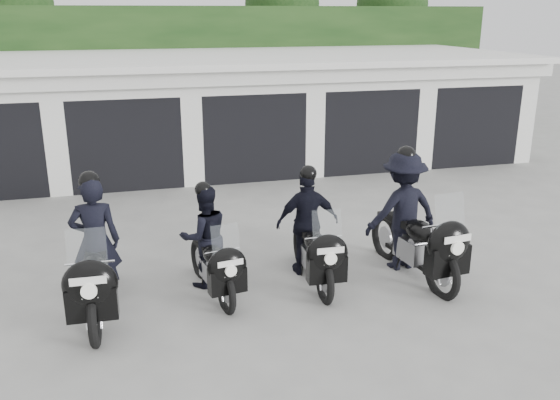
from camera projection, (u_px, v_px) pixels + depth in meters
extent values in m
plane|color=#9D9D98|center=(327.00, 267.00, 9.98)|extent=(80.00, 80.00, 0.00)
cube|color=white|center=(232.00, 108.00, 17.38)|extent=(16.00, 6.00, 2.80)
cube|color=white|center=(232.00, 57.00, 16.75)|extent=(16.40, 6.80, 0.16)
cube|color=white|center=(256.00, 76.00, 14.01)|extent=(16.40, 0.12, 0.40)
cube|color=black|center=(256.00, 177.00, 14.99)|extent=(16.00, 0.06, 0.24)
cube|color=white|center=(56.00, 135.00, 13.61)|extent=(0.50, 0.50, 2.80)
cube|color=black|center=(126.00, 136.00, 15.05)|extent=(2.60, 2.60, 2.20)
cube|color=white|center=(122.00, 85.00, 13.66)|extent=(2.60, 0.50, 0.60)
cube|color=white|center=(191.00, 129.00, 14.38)|extent=(0.50, 0.50, 2.80)
cube|color=black|center=(245.00, 130.00, 15.82)|extent=(2.60, 2.60, 2.20)
cube|color=white|center=(253.00, 81.00, 14.42)|extent=(2.60, 0.50, 0.60)
cube|color=white|center=(313.00, 123.00, 15.14)|extent=(0.50, 0.50, 2.80)
cube|color=black|center=(353.00, 124.00, 16.58)|extent=(2.60, 2.60, 2.20)
cube|color=white|center=(371.00, 77.00, 15.19)|extent=(2.60, 0.50, 0.60)
cube|color=white|center=(422.00, 117.00, 15.90)|extent=(0.50, 0.50, 2.80)
cube|color=black|center=(452.00, 119.00, 17.34)|extent=(2.60, 2.60, 2.20)
cube|color=white|center=(477.00, 74.00, 15.95)|extent=(2.60, 0.50, 0.60)
cube|color=white|center=(522.00, 113.00, 16.66)|extent=(0.50, 0.50, 2.80)
cube|color=#163212|center=(211.00, 70.00, 20.84)|extent=(20.00, 2.00, 4.30)
sphere|color=#163212|center=(10.00, 3.00, 19.94)|extent=(2.80, 2.80, 2.80)
cylinder|color=black|center=(21.00, 85.00, 20.77)|extent=(0.24, 0.24, 3.30)
sphere|color=#163212|center=(282.00, 4.00, 22.27)|extent=(2.80, 2.80, 2.80)
cylinder|color=black|center=(282.00, 78.00, 23.11)|extent=(0.24, 0.24, 3.30)
sphere|color=#163212|center=(392.00, 4.00, 23.38)|extent=(2.80, 2.80, 2.80)
cylinder|color=black|center=(388.00, 75.00, 24.21)|extent=(0.24, 0.24, 3.30)
torus|color=black|center=(94.00, 318.00, 7.64)|extent=(0.15, 0.80, 0.80)
torus|color=black|center=(101.00, 269.00, 9.10)|extent=(0.15, 0.80, 0.80)
cube|color=#98989D|center=(98.00, 285.00, 8.37)|extent=(0.30, 0.61, 0.35)
cube|color=black|center=(99.00, 297.00, 8.40)|extent=(0.13, 1.43, 0.07)
ellipsoid|color=black|center=(94.00, 266.00, 8.08)|extent=(0.37, 0.64, 0.32)
cube|color=black|center=(96.00, 252.00, 8.51)|extent=(0.30, 0.61, 0.11)
ellipsoid|color=black|center=(90.00, 284.00, 7.40)|extent=(0.70, 0.38, 0.66)
cube|color=black|center=(92.00, 302.00, 7.48)|extent=(0.64, 0.26, 0.44)
cube|color=#B2BFC6|center=(87.00, 251.00, 7.30)|extent=(0.49, 0.14, 0.56)
cylinder|color=silver|center=(90.00, 263.00, 7.54)|extent=(0.61, 0.05, 0.03)
cube|color=white|center=(88.00, 281.00, 7.19)|extent=(0.44, 0.03, 0.10)
cube|color=white|center=(90.00, 295.00, 7.28)|extent=(0.20, 0.02, 0.11)
imported|color=black|center=(95.00, 242.00, 8.49)|extent=(0.72, 0.48, 1.92)
sphere|color=black|center=(89.00, 181.00, 8.21)|extent=(0.30, 0.30, 0.30)
torus|color=black|center=(226.00, 292.00, 8.45)|extent=(0.21, 0.68, 0.67)
torus|color=black|center=(199.00, 259.00, 9.60)|extent=(0.21, 0.68, 0.67)
cube|color=#98989D|center=(211.00, 270.00, 9.03)|extent=(0.32, 0.54, 0.29)
cube|color=black|center=(212.00, 279.00, 9.05)|extent=(0.27, 1.19, 0.06)
ellipsoid|color=black|center=(214.00, 255.00, 8.79)|extent=(0.38, 0.57, 0.26)
cube|color=black|center=(206.00, 245.00, 9.13)|extent=(0.32, 0.54, 0.09)
ellipsoid|color=black|center=(227.00, 266.00, 8.26)|extent=(0.62, 0.39, 0.55)
cube|color=black|center=(227.00, 280.00, 8.32)|extent=(0.56, 0.29, 0.37)
cube|color=#B2BFC6|center=(226.00, 241.00, 8.17)|extent=(0.42, 0.17, 0.47)
cylinder|color=silver|center=(222.00, 251.00, 8.37)|extent=(0.51, 0.11, 0.03)
cube|color=white|center=(231.00, 263.00, 8.09)|extent=(0.36, 0.07, 0.08)
cube|color=white|center=(230.00, 274.00, 8.16)|extent=(0.17, 0.04, 0.09)
imported|color=black|center=(205.00, 237.00, 9.11)|extent=(0.87, 0.73, 1.61)
sphere|color=black|center=(203.00, 190.00, 8.88)|extent=(0.25, 0.25, 0.25)
torus|color=black|center=(325.00, 281.00, 8.75)|extent=(0.14, 0.73, 0.72)
torus|color=black|center=(301.00, 246.00, 10.08)|extent=(0.14, 0.73, 0.72)
cube|color=#98989D|center=(312.00, 258.00, 9.41)|extent=(0.28, 0.56, 0.32)
cube|color=black|center=(312.00, 267.00, 9.44)|extent=(0.13, 1.29, 0.06)
ellipsoid|color=black|center=(315.00, 242.00, 9.16)|extent=(0.35, 0.58, 0.29)
cube|color=black|center=(308.00, 231.00, 9.55)|extent=(0.28, 0.56, 0.10)
ellipsoid|color=black|center=(327.00, 254.00, 8.54)|extent=(0.64, 0.35, 0.60)
cube|color=black|center=(327.00, 268.00, 8.61)|extent=(0.58, 0.24, 0.40)
cube|color=#B2BFC6|center=(327.00, 227.00, 8.44)|extent=(0.44, 0.13, 0.51)
cylinder|color=silver|center=(323.00, 237.00, 8.67)|extent=(0.56, 0.05, 0.03)
cube|color=white|center=(331.00, 251.00, 8.34)|extent=(0.40, 0.03, 0.09)
cube|color=white|center=(330.00, 261.00, 8.43)|extent=(0.18, 0.02, 0.10)
imported|color=black|center=(307.00, 223.00, 9.52)|extent=(1.04, 0.62, 1.74)
sphere|color=black|center=(308.00, 174.00, 9.28)|extent=(0.27, 0.27, 0.27)
torus|color=black|center=(442.00, 274.00, 8.89)|extent=(0.22, 0.83, 0.83)
torus|color=black|center=(385.00, 237.00, 10.33)|extent=(0.22, 0.83, 0.83)
cube|color=#98989D|center=(411.00, 249.00, 9.60)|extent=(0.36, 0.65, 0.36)
cube|color=black|center=(411.00, 260.00, 9.64)|extent=(0.26, 1.47, 0.07)
ellipsoid|color=black|center=(420.00, 231.00, 9.32)|extent=(0.44, 0.69, 0.33)
cube|color=black|center=(403.00, 220.00, 9.74)|extent=(0.36, 0.65, 0.11)
ellipsoid|color=black|center=(449.00, 243.00, 8.64)|extent=(0.75, 0.45, 0.68)
cube|color=black|center=(447.00, 260.00, 8.72)|extent=(0.68, 0.32, 0.45)
cube|color=#B2BFC6|center=(450.00, 213.00, 8.54)|extent=(0.51, 0.19, 0.58)
cylinder|color=silver|center=(441.00, 225.00, 8.78)|extent=(0.63, 0.10, 0.03)
cube|color=white|center=(458.00, 239.00, 8.43)|extent=(0.45, 0.07, 0.10)
cube|color=white|center=(455.00, 251.00, 8.52)|extent=(0.20, 0.04, 0.11)
imported|color=black|center=(403.00, 211.00, 9.72)|extent=(1.35, 0.80, 1.99)
sphere|color=black|center=(406.00, 155.00, 9.43)|extent=(0.31, 0.31, 0.31)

